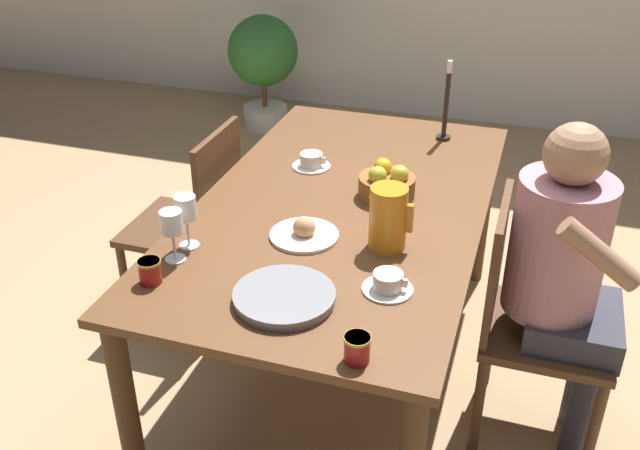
# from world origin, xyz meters

# --- Properties ---
(ground_plane) EXTENTS (20.00, 20.00, 0.00)m
(ground_plane) POSITION_xyz_m (0.00, 0.00, 0.00)
(ground_plane) COLOR tan
(dining_table) EXTENTS (0.99, 1.76, 0.75)m
(dining_table) POSITION_xyz_m (0.00, 0.00, 0.66)
(dining_table) COLOR brown
(dining_table) RESTS_ON ground_plane
(chair_person_side) EXTENTS (0.42, 0.42, 0.89)m
(chair_person_side) POSITION_xyz_m (0.68, -0.10, 0.48)
(chair_person_side) COLOR #51331E
(chair_person_side) RESTS_ON ground_plane
(chair_opposite) EXTENTS (0.42, 0.42, 0.89)m
(chair_opposite) POSITION_xyz_m (-0.68, 0.15, 0.48)
(chair_opposite) COLOR #51331E
(chair_opposite) RESTS_ON ground_plane
(person_seated) EXTENTS (0.39, 0.41, 1.18)m
(person_seated) POSITION_xyz_m (0.77, -0.11, 0.70)
(person_seated) COLOR #33333D
(person_seated) RESTS_ON ground_plane
(red_pitcher) EXTENTS (0.14, 0.12, 0.21)m
(red_pitcher) POSITION_xyz_m (0.22, -0.24, 0.86)
(red_pitcher) COLOR orange
(red_pitcher) RESTS_ON dining_table
(wine_glass_water) EXTENTS (0.07, 0.07, 0.18)m
(wine_glass_water) POSITION_xyz_m (-0.38, -0.44, 0.88)
(wine_glass_water) COLOR white
(wine_glass_water) RESTS_ON dining_table
(wine_glass_juice) EXTENTS (0.07, 0.07, 0.17)m
(wine_glass_juice) POSITION_xyz_m (-0.38, -0.52, 0.87)
(wine_glass_juice) COLOR white
(wine_glass_juice) RESTS_ON dining_table
(teacup_near_person) EXTENTS (0.15, 0.15, 0.06)m
(teacup_near_person) POSITION_xyz_m (0.28, -0.48, 0.77)
(teacup_near_person) COLOR silver
(teacup_near_person) RESTS_ON dining_table
(teacup_across) EXTENTS (0.15, 0.15, 0.06)m
(teacup_across) POSITION_xyz_m (-0.20, 0.25, 0.77)
(teacup_across) COLOR silver
(teacup_across) RESTS_ON dining_table
(serving_tray) EXTENTS (0.29, 0.29, 0.03)m
(serving_tray) POSITION_xyz_m (0.01, -0.63, 0.77)
(serving_tray) COLOR gray
(serving_tray) RESTS_ON dining_table
(bread_plate) EXTENTS (0.23, 0.23, 0.07)m
(bread_plate) POSITION_xyz_m (-0.05, -0.27, 0.77)
(bread_plate) COLOR silver
(bread_plate) RESTS_ON dining_table
(jam_jar_amber) EXTENTS (0.07, 0.07, 0.07)m
(jam_jar_amber) POSITION_xyz_m (-0.39, -0.66, 0.79)
(jam_jar_amber) COLOR #A81E1E
(jam_jar_amber) RESTS_ON dining_table
(jam_jar_red) EXTENTS (0.07, 0.07, 0.07)m
(jam_jar_red) POSITION_xyz_m (0.27, -0.81, 0.79)
(jam_jar_red) COLOR #A81E1E
(jam_jar_red) RESTS_ON dining_table
(fruit_bowl) EXTENTS (0.20, 0.20, 0.13)m
(fruit_bowl) POSITION_xyz_m (0.13, 0.09, 0.80)
(fruit_bowl) COLOR brown
(fruit_bowl) RESTS_ON dining_table
(candlestick_tall) EXTENTS (0.06, 0.06, 0.34)m
(candlestick_tall) POSITION_xyz_m (0.24, 0.69, 0.88)
(candlestick_tall) COLOR black
(candlestick_tall) RESTS_ON dining_table
(potted_plant) EXTENTS (0.49, 0.49, 0.80)m
(potted_plant) POSITION_xyz_m (-1.26, 2.33, 0.50)
(potted_plant) COLOR beige
(potted_plant) RESTS_ON ground_plane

